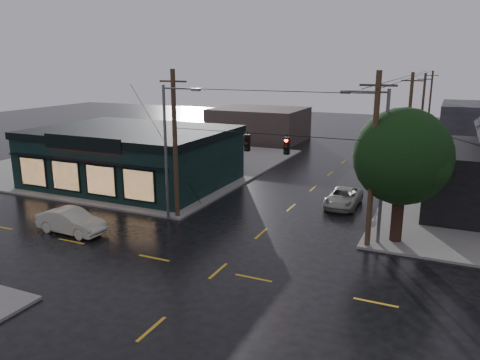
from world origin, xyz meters
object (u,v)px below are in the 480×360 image
at_px(utility_pole_nw, 178,218).
at_px(suv_silver, 343,198).
at_px(corner_tree, 402,157).
at_px(sedan_cream, 72,221).
at_px(utility_pole_ne, 367,247).

xyz_separation_m(utility_pole_nw, suv_silver, (9.96, 7.47, 0.67)).
height_order(corner_tree, sedan_cream, corner_tree).
xyz_separation_m(corner_tree, sedan_cream, (-18.92, -6.80, -4.49)).
bearing_deg(utility_pole_nw, suv_silver, 36.85).
bearing_deg(suv_silver, utility_pole_nw, -142.80).
height_order(utility_pole_ne, sedan_cream, utility_pole_ne).
xyz_separation_m(sedan_cream, suv_silver, (14.46, 12.82, -0.11)).
bearing_deg(sedan_cream, utility_pole_ne, -70.49).
height_order(corner_tree, utility_pole_nw, corner_tree).
bearing_deg(utility_pole_ne, corner_tree, 45.51).
bearing_deg(corner_tree, sedan_cream, -160.24).
relative_size(corner_tree, utility_pole_nw, 0.78).
distance_m(sedan_cream, suv_silver, 19.32).
bearing_deg(utility_pole_nw, corner_tree, 5.72).
bearing_deg(suv_silver, utility_pole_ne, -67.50).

